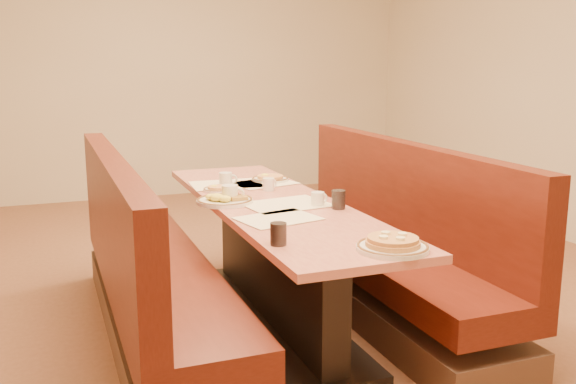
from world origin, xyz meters
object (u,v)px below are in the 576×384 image
object	(u,v)px
diner_table	(274,264)
coffee_mug_c	(269,184)
booth_right	(383,253)
pancake_plate	(393,245)
coffee_mug_b	(231,193)
soda_tumbler_near	(278,234)
eggs_plate	(224,200)
coffee_mug_a	(318,199)
coffee_mug_d	(226,179)
soda_tumbler_mid	(339,200)
booth_left	(148,281)

from	to	relation	value
diner_table	coffee_mug_c	distance (m)	0.52
booth_right	coffee_mug_c	world-z (taller)	booth_right
pancake_plate	coffee_mug_c	world-z (taller)	coffee_mug_c
coffee_mug_b	soda_tumbler_near	world-z (taller)	same
eggs_plate	coffee_mug_a	xyz separation A→B (m)	(0.47, -0.25, 0.02)
coffee_mug_a	coffee_mug_d	world-z (taller)	coffee_mug_d
pancake_plate	soda_tumbler_near	distance (m)	0.50
diner_table	coffee_mug_b	bearing A→B (deg)	165.72
coffee_mug_b	soda_tumbler_mid	xyz separation A→B (m)	(0.51, -0.36, -0.00)
booth_left	eggs_plate	xyz separation A→B (m)	(0.46, 0.05, 0.41)
pancake_plate	coffee_mug_b	distance (m)	1.22
pancake_plate	eggs_plate	world-z (taller)	pancake_plate
pancake_plate	soda_tumbler_mid	xyz separation A→B (m)	(0.12, 0.80, 0.03)
diner_table	soda_tumbler_near	bearing A→B (deg)	-108.25
coffee_mug_d	soda_tumbler_near	world-z (taller)	soda_tumbler_near
booth_left	coffee_mug_b	xyz separation A→B (m)	(0.49, 0.06, 0.44)
diner_table	pancake_plate	distance (m)	1.18
booth_right	coffee_mug_d	bearing A→B (deg)	148.42
coffee_mug_c	booth_right	bearing A→B (deg)	-44.71
booth_right	eggs_plate	size ratio (longest dim) A/B	7.77
soda_tumbler_near	diner_table	bearing A→B (deg)	71.75
booth_left	soda_tumbler_near	distance (m)	1.06
eggs_plate	coffee_mug_d	size ratio (longest dim) A/B	2.70
coffee_mug_c	coffee_mug_d	world-z (taller)	coffee_mug_d
pancake_plate	soda_tumbler_near	bearing A→B (deg)	149.64
eggs_plate	coffee_mug_b	bearing A→B (deg)	10.53
booth_right	soda_tumbler_near	distance (m)	1.39
pancake_plate	booth_right	bearing A→B (deg)	62.03
pancake_plate	coffee_mug_a	size ratio (longest dim) A/B	3.03
coffee_mug_c	coffee_mug_b	bearing A→B (deg)	-161.87
pancake_plate	coffee_mug_d	xyz separation A→B (m)	(-0.28, 1.63, 0.02)
diner_table	coffee_mug_a	xyz separation A→B (m)	(0.19, -0.20, 0.42)
coffee_mug_b	soda_tumbler_near	distance (m)	0.91
pancake_plate	coffee_mug_c	size ratio (longest dim) A/B	3.08
diner_table	eggs_plate	world-z (taller)	eggs_plate
booth_right	eggs_plate	distance (m)	1.09
coffee_mug_a	coffee_mug_b	distance (m)	0.50
booth_right	coffee_mug_c	xyz separation A→B (m)	(-0.65, 0.31, 0.43)
booth_right	pancake_plate	size ratio (longest dim) A/B	7.99
coffee_mug_d	soda_tumbler_near	distance (m)	1.39
booth_left	pancake_plate	size ratio (longest dim) A/B	7.99
pancake_plate	soda_tumbler_mid	size ratio (longest dim) A/B	3.02
soda_tumbler_near	pancake_plate	bearing A→B (deg)	-30.36
coffee_mug_c	coffee_mug_d	distance (m)	0.31
soda_tumbler_near	eggs_plate	bearing A→B (deg)	89.79
pancake_plate	eggs_plate	xyz separation A→B (m)	(-0.42, 1.15, -0.00)
booth_right	coffee_mug_d	xyz separation A→B (m)	(-0.87, 0.53, 0.44)
pancake_plate	coffee_mug_a	distance (m)	0.90
coffee_mug_a	booth_right	bearing A→B (deg)	7.59
coffee_mug_a	soda_tumbler_near	xyz separation A→B (m)	(-0.47, -0.65, 0.01)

